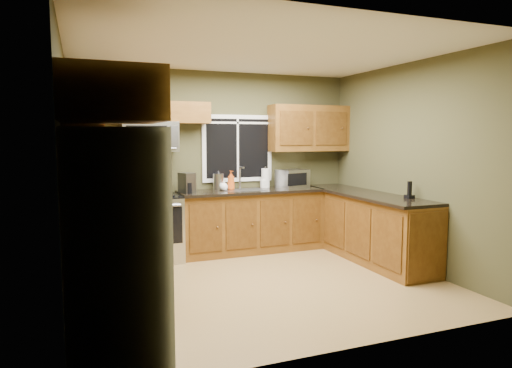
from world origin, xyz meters
TOP-DOWN VIEW (x-y plane):
  - floor at (0.00, 0.00)m, footprint 4.20×4.20m
  - ceiling at (0.00, 0.00)m, footprint 4.20×4.20m
  - back_wall at (0.00, 1.80)m, footprint 4.20×0.00m
  - front_wall at (0.00, -1.80)m, footprint 4.20×0.00m
  - left_wall at (-2.10, 0.00)m, footprint 0.00×3.60m
  - right_wall at (2.10, 0.00)m, footprint 0.00×3.60m
  - window at (0.30, 1.78)m, footprint 1.12×0.03m
  - base_cabinets_left at (-1.80, 0.48)m, footprint 0.60×2.65m
  - countertop_left at (-1.78, 0.48)m, footprint 0.65×2.65m
  - base_cabinets_back at (0.42, 1.50)m, footprint 2.17×0.60m
  - countertop_back at (0.42, 1.48)m, footprint 2.17×0.65m
  - base_cabinets_peninsula at (1.80, 0.54)m, footprint 0.60×2.52m
  - countertop_peninsula at (1.78, 0.55)m, footprint 0.65×2.50m
  - upper_cabinets_left at (-1.94, 0.48)m, footprint 0.33×2.65m
  - upper_cabinets_back_left at (-0.85, 1.64)m, footprint 1.30×0.33m
  - upper_cabinets_back_right at (1.45, 1.64)m, footprint 1.30×0.33m
  - upper_cabinet_over_fridge at (-1.74, -1.30)m, footprint 0.72×0.90m
  - refrigerator at (-1.74, -1.30)m, footprint 0.74×0.90m
  - range at (-1.05, 1.47)m, footprint 0.76×0.69m
  - microwave at (-1.05, 1.61)m, footprint 0.76×0.41m
  - sink at (0.30, 1.49)m, footprint 0.60×0.42m
  - toaster_oven at (1.13, 1.55)m, footprint 0.52×0.45m
  - coffee_maker at (-0.57, 1.44)m, footprint 0.24×0.27m
  - kettle at (-0.05, 1.65)m, footprint 0.21×0.21m
  - paper_towel_roll at (0.72, 1.68)m, footprint 0.15×0.15m
  - soap_bottle_a at (0.12, 1.56)m, footprint 0.15×0.15m
  - soap_bottle_b at (0.68, 1.66)m, footprint 0.09×0.09m
  - soap_bottle_c at (0.00, 1.54)m, footprint 0.15×0.15m
  - cordless_phone at (1.98, -0.14)m, footprint 0.11×0.11m

SIDE VIEW (x-z plane):
  - floor at x=0.00m, z-range 0.00..0.00m
  - base_cabinets_peninsula at x=1.80m, z-range 0.00..0.90m
  - base_cabinets_left at x=-1.80m, z-range 0.00..0.90m
  - base_cabinets_back at x=0.42m, z-range 0.00..0.90m
  - range at x=-1.05m, z-range 0.00..0.94m
  - refrigerator at x=-1.74m, z-range 0.00..1.80m
  - countertop_left at x=-1.78m, z-range 0.90..0.94m
  - countertop_back at x=0.42m, z-range 0.90..0.94m
  - countertop_peninsula at x=1.78m, z-range 0.90..0.94m
  - sink at x=0.30m, z-range 0.77..1.13m
  - cordless_phone at x=1.98m, z-range 0.90..1.12m
  - soap_bottle_c at x=0.00m, z-range 0.94..1.09m
  - soap_bottle_b at x=0.68m, z-range 0.94..1.12m
  - coffee_maker at x=-0.57m, z-range 0.93..1.22m
  - kettle at x=-0.05m, z-range 0.93..1.22m
  - toaster_oven at x=1.13m, z-range 0.94..1.22m
  - soap_bottle_a at x=0.12m, z-range 0.94..1.23m
  - paper_towel_roll at x=0.72m, z-range 0.92..1.25m
  - back_wall at x=0.00m, z-range -0.75..3.45m
  - front_wall at x=0.00m, z-range -0.75..3.45m
  - left_wall at x=-2.10m, z-range -0.45..3.15m
  - right_wall at x=2.10m, z-range -0.45..3.15m
  - window at x=0.30m, z-range 1.04..2.06m
  - microwave at x=-1.05m, z-range 1.52..1.94m
  - upper_cabinets_left at x=-1.94m, z-range 1.50..2.22m
  - upper_cabinets_back_right at x=1.45m, z-range 1.50..2.22m
  - upper_cabinet_over_fridge at x=-1.74m, z-range 1.84..2.22m
  - upper_cabinets_back_left at x=-0.85m, z-range 1.92..2.22m
  - ceiling at x=0.00m, z-range 2.70..2.70m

